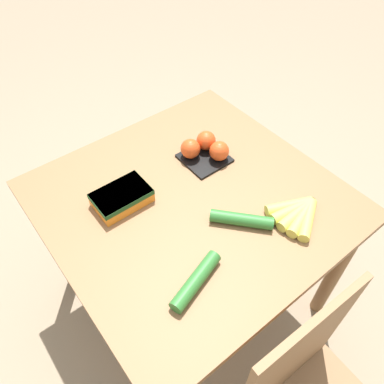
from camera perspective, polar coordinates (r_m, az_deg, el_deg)
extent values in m
plane|color=gray|center=(1.98, 0.00, -15.17)|extent=(12.00, 12.00, 0.00)
cube|color=olive|center=(1.37, 0.00, -1.26)|extent=(1.01, 1.00, 0.03)
cylinder|color=olive|center=(2.07, 2.18, 5.00)|extent=(0.06, 0.06, 0.72)
cylinder|color=olive|center=(1.82, -20.09, -7.19)|extent=(0.06, 0.06, 0.72)
cylinder|color=olive|center=(1.75, 21.16, -10.92)|extent=(0.06, 0.06, 0.72)
cube|color=#8E6642|center=(1.16, 15.54, -22.83)|extent=(0.39, 0.03, 0.49)
cylinder|color=#8E6642|center=(1.67, 16.98, -25.02)|extent=(0.04, 0.04, 0.43)
sphere|color=brown|center=(1.38, 17.71, -1.43)|extent=(0.04, 0.04, 0.04)
cylinder|color=#CCC651|center=(1.35, 14.57, -2.14)|extent=(0.17, 0.10, 0.04)
cylinder|color=#CCC651|center=(1.34, 15.02, -2.76)|extent=(0.17, 0.07, 0.04)
cylinder|color=#CCC651|center=(1.33, 15.63, -3.30)|extent=(0.17, 0.05, 0.04)
cylinder|color=#CCC651|center=(1.33, 16.37, -3.74)|extent=(0.17, 0.09, 0.04)
cylinder|color=#CCC651|center=(1.33, 17.19, -4.04)|extent=(0.17, 0.12, 0.04)
cube|color=black|center=(1.50, 1.92, 5.19)|extent=(0.17, 0.17, 0.01)
sphere|color=#DB4C1E|center=(1.51, 2.17, 7.85)|extent=(0.08, 0.08, 0.08)
sphere|color=#DB4C1E|center=(1.47, -0.24, 6.62)|extent=(0.08, 0.08, 0.08)
sphere|color=#DB4C1E|center=(1.47, 4.16, 6.26)|extent=(0.08, 0.08, 0.08)
cube|color=orange|center=(1.35, -10.65, -0.83)|extent=(0.19, 0.13, 0.06)
cube|color=#19471E|center=(1.33, -10.76, -0.32)|extent=(0.20, 0.13, 0.02)
cylinder|color=#2D702D|center=(1.28, 7.54, -4.17)|extent=(0.17, 0.19, 0.04)
cylinder|color=#2D702D|center=(1.14, 0.60, -13.36)|extent=(0.22, 0.11, 0.04)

